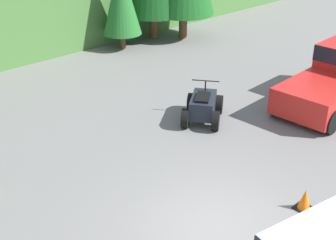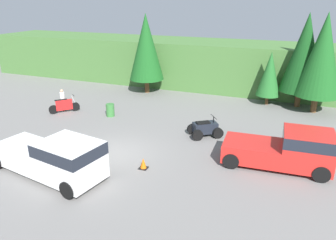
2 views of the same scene
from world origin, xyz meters
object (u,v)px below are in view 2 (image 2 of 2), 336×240
(pickup_truck_second, at_px, (55,157))
(rider_person, at_px, (63,99))
(pickup_truck_red, at_px, (288,148))
(dirt_bike, at_px, (64,106))
(steel_barrel, at_px, (110,110))
(traffic_cone, at_px, (143,164))
(quad_atv, at_px, (205,129))

(pickup_truck_second, height_order, rider_person, pickup_truck_second)
(pickup_truck_red, relative_size, dirt_bike, 3.08)
(pickup_truck_second, relative_size, dirt_bike, 3.68)
(pickup_truck_red, bearing_deg, rider_person, 165.90)
(rider_person, xyz_separation_m, steel_barrel, (3.84, 0.23, -0.44))
(pickup_truck_second, xyz_separation_m, traffic_cone, (3.40, 2.17, -0.77))
(pickup_truck_second, bearing_deg, traffic_cone, 42.59)
(pickup_truck_red, distance_m, traffic_cone, 7.07)
(steel_barrel, bearing_deg, traffic_cone, -47.71)
(quad_atv, relative_size, traffic_cone, 4.08)
(pickup_truck_second, xyz_separation_m, rider_person, (-5.86, 7.90, -0.14))
(pickup_truck_red, height_order, rider_person, pickup_truck_red)
(dirt_bike, height_order, quad_atv, same)
(dirt_bike, distance_m, steel_barrel, 3.55)
(traffic_cone, bearing_deg, quad_atv, 70.87)
(quad_atv, bearing_deg, pickup_truck_second, -161.75)
(rider_person, bearing_deg, steel_barrel, -40.69)
(dirt_bike, xyz_separation_m, rider_person, (-0.33, 0.30, 0.38))
(pickup_truck_red, relative_size, quad_atv, 2.31)
(quad_atv, height_order, rider_person, rider_person)
(dirt_bike, relative_size, rider_person, 1.04)
(dirt_bike, xyz_separation_m, steel_barrel, (3.51, 0.53, -0.06))
(steel_barrel, bearing_deg, pickup_truck_red, -15.33)
(dirt_bike, bearing_deg, pickup_truck_red, -57.70)
(pickup_truck_second, bearing_deg, steel_barrel, 113.99)
(pickup_truck_red, xyz_separation_m, rider_person, (-15.75, 3.03, -0.14))
(pickup_truck_red, distance_m, pickup_truck_second, 11.02)
(pickup_truck_red, xyz_separation_m, traffic_cone, (-6.49, -2.70, -0.76))
(dirt_bike, xyz_separation_m, traffic_cone, (8.93, -5.43, -0.24))
(pickup_truck_red, bearing_deg, traffic_cone, -160.61)
(pickup_truck_red, relative_size, pickup_truck_second, 0.84)
(dirt_bike, bearing_deg, rider_person, 90.42)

